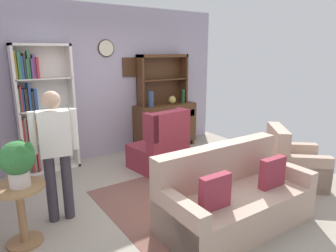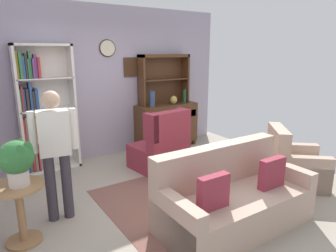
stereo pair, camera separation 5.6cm
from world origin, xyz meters
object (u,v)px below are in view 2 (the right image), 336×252
at_px(armchair_floral, 293,166).
at_px(wingback_chair, 161,148).
at_px(coffee_table, 202,170).
at_px(bookshelf, 42,109).
at_px(plant_stand, 20,207).
at_px(book_stack, 209,164).
at_px(sideboard, 167,123).
at_px(vase_tall, 152,99).
at_px(couch_floral, 232,199).
at_px(vase_round, 174,100).
at_px(bottle_wine, 184,96).
at_px(person_reading, 55,147).
at_px(potted_plant_large, 17,159).
at_px(sideboard_hutch, 164,72).

relative_size(armchair_floral, wingback_chair, 1.03).
bearing_deg(coffee_table, bookshelf, 127.21).
height_order(plant_stand, book_stack, plant_stand).
bearing_deg(book_stack, sideboard, 72.27).
xyz_separation_m(vase_tall, coffee_table, (-0.38, -1.99, -0.72)).
relative_size(bookshelf, book_stack, 12.15).
bearing_deg(couch_floral, coffee_table, 75.34).
relative_size(vase_round, bottle_wine, 0.58).
relative_size(person_reading, book_stack, 9.03).
relative_size(bottle_wine, wingback_chair, 0.28).
xyz_separation_m(vase_round, coffee_table, (-0.90, -2.00, -0.65)).
distance_m(bottle_wine, potted_plant_large, 3.89).
height_order(vase_round, person_reading, person_reading).
bearing_deg(couch_floral, book_stack, 68.22).
xyz_separation_m(sideboard_hutch, bottle_wine, (0.39, -0.20, -0.49)).
distance_m(armchair_floral, coffee_table, 1.47).
bearing_deg(book_stack, couch_floral, -111.78).
relative_size(vase_round, couch_floral, 0.09).
xyz_separation_m(bottle_wine, book_stack, (-1.07, -2.03, -0.62)).
bearing_deg(book_stack, coffee_table, 151.26).
height_order(bookshelf, sideboard_hutch, bookshelf).
bearing_deg(vase_tall, armchair_floral, -68.58).
xyz_separation_m(sideboard_hutch, vase_tall, (-0.39, -0.19, -0.49)).
relative_size(bookshelf, potted_plant_large, 4.46).
height_order(bottle_wine, wingback_chair, bottle_wine).
distance_m(vase_tall, wingback_chair, 1.22).
bearing_deg(sideboard, coffee_table, -110.36).
relative_size(bottle_wine, armchair_floral, 0.27).
distance_m(bookshelf, plant_stand, 2.19).
relative_size(couch_floral, coffee_table, 2.26).
bearing_deg(coffee_table, sideboard_hutch, 70.59).
relative_size(vase_tall, plant_stand, 0.47).
bearing_deg(person_reading, sideboard_hutch, 33.73).
bearing_deg(coffee_table, potted_plant_large, 176.21).
bearing_deg(sideboard_hutch, vase_tall, -154.11).
height_order(bookshelf, couch_floral, bookshelf).
relative_size(plant_stand, person_reading, 0.42).
distance_m(bottle_wine, plant_stand, 3.96).
distance_m(bookshelf, vase_round, 2.54).
relative_size(bookshelf, couch_floral, 1.16).
bearing_deg(bottle_wine, sideboard_hutch, 153.04).
relative_size(coffee_table, book_stack, 4.63).
bearing_deg(potted_plant_large, armchair_floral, -10.61).
distance_m(sideboard, coffee_table, 2.21).
bearing_deg(person_reading, vase_tall, 34.99).
bearing_deg(bookshelf, couch_floral, -64.24).
relative_size(couch_floral, plant_stand, 2.75).
xyz_separation_m(sideboard, potted_plant_large, (-3.04, -1.92, 0.43)).
relative_size(couch_floral, person_reading, 1.16).
bearing_deg(armchair_floral, vase_tall, 111.42).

